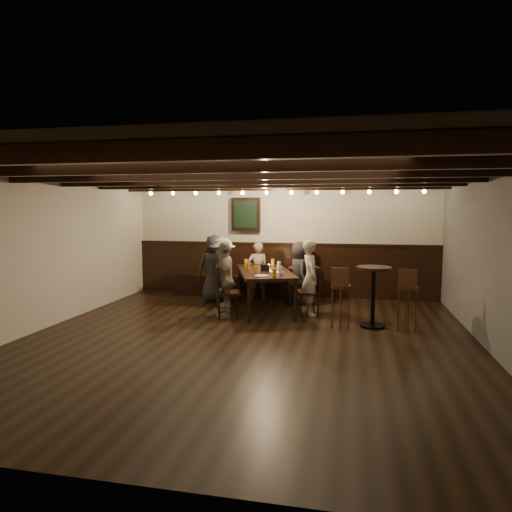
% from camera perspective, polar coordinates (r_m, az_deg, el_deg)
% --- Properties ---
extents(room, '(7.00, 7.00, 7.00)m').
position_cam_1_polar(room, '(8.62, 0.29, 0.63)').
color(room, black).
rests_on(room, ground).
extents(dining_table, '(1.47, 2.15, 0.74)m').
position_cam_1_polar(dining_table, '(8.38, 1.09, -2.24)').
color(dining_table, black).
rests_on(dining_table, floor).
extents(chair_left_near, '(0.51, 0.51, 0.87)m').
position_cam_1_polar(chair_left_near, '(8.83, -3.96, -4.54)').
color(chair_left_near, black).
rests_on(chair_left_near, floor).
extents(chair_left_far, '(0.51, 0.51, 0.89)m').
position_cam_1_polar(chair_left_far, '(7.94, -3.63, -5.70)').
color(chair_left_far, black).
rests_on(chair_left_far, floor).
extents(chair_right_near, '(0.55, 0.55, 0.95)m').
position_cam_1_polar(chair_right_near, '(9.01, 5.24, -4.20)').
color(chair_right_near, black).
rests_on(chair_right_near, floor).
extents(chair_right_far, '(0.49, 0.49, 0.85)m').
position_cam_1_polar(chair_right_far, '(8.15, 6.56, -5.51)').
color(chair_right_far, black).
rests_on(chair_right_far, floor).
extents(person_bench_left, '(0.77, 0.62, 1.35)m').
position_cam_1_polar(person_bench_left, '(9.20, -5.25, -1.54)').
color(person_bench_left, '#2B2C2E').
rests_on(person_bench_left, floor).
extents(person_bench_centre, '(0.50, 0.41, 1.18)m').
position_cam_1_polar(person_bench_centre, '(9.43, 0.21, -1.85)').
color(person_bench_centre, gray).
rests_on(person_bench_centre, floor).
extents(person_bench_right, '(0.70, 0.62, 1.20)m').
position_cam_1_polar(person_bench_right, '(9.43, 5.76, -1.83)').
color(person_bench_right, '#591E23').
rests_on(person_bench_right, floor).
extents(person_left_near, '(0.74, 0.97, 1.33)m').
position_cam_1_polar(person_left_near, '(8.76, -4.18, -2.00)').
color(person_left_near, gray).
rests_on(person_left_near, floor).
extents(person_left_far, '(0.55, 0.83, 1.32)m').
position_cam_1_polar(person_left_far, '(7.87, -3.87, -2.94)').
color(person_left_far, gray).
rests_on(person_left_far, floor).
extents(person_right_near, '(0.56, 0.70, 1.23)m').
position_cam_1_polar(person_right_near, '(8.96, 5.45, -2.14)').
color(person_right_near, '#252527').
rests_on(person_right_near, floor).
extents(person_right_far, '(0.46, 0.56, 1.33)m').
position_cam_1_polar(person_right_far, '(8.09, 6.81, -2.68)').
color(person_right_far, '#B6AA9A').
rests_on(person_right_far, floor).
extents(pint_a, '(0.07, 0.07, 0.14)m').
position_cam_1_polar(pint_a, '(9.02, -1.28, -0.81)').
color(pint_a, '#BF7219').
rests_on(pint_a, dining_table).
extents(pint_b, '(0.07, 0.07, 0.14)m').
position_cam_1_polar(pint_b, '(9.04, 2.09, -0.80)').
color(pint_b, '#BF7219').
rests_on(pint_b, dining_table).
extents(pint_c, '(0.07, 0.07, 0.14)m').
position_cam_1_polar(pint_c, '(8.43, -1.02, -1.29)').
color(pint_c, '#BF7219').
rests_on(pint_c, dining_table).
extents(pint_d, '(0.07, 0.07, 0.14)m').
position_cam_1_polar(pint_d, '(8.61, 2.89, -1.15)').
color(pint_d, silver).
rests_on(pint_d, dining_table).
extents(pint_e, '(0.07, 0.07, 0.14)m').
position_cam_1_polar(pint_e, '(7.89, -0.03, -1.79)').
color(pint_e, '#BF7219').
rests_on(pint_e, dining_table).
extents(pint_f, '(0.07, 0.07, 0.14)m').
position_cam_1_polar(pint_f, '(7.86, 3.10, -1.84)').
color(pint_f, silver).
rests_on(pint_f, dining_table).
extents(pint_g, '(0.07, 0.07, 0.14)m').
position_cam_1_polar(pint_g, '(7.59, 2.31, -2.11)').
color(pint_g, '#BF7219').
rests_on(pint_g, dining_table).
extents(plate_near, '(0.24, 0.24, 0.01)m').
position_cam_1_polar(plate_near, '(7.67, 0.71, -2.50)').
color(plate_near, white).
rests_on(plate_near, dining_table).
extents(plate_far, '(0.24, 0.24, 0.01)m').
position_cam_1_polar(plate_far, '(8.11, 2.65, -2.04)').
color(plate_far, white).
rests_on(plate_far, dining_table).
extents(condiment_caddy, '(0.15, 0.10, 0.12)m').
position_cam_1_polar(condiment_caddy, '(8.32, 1.14, -1.46)').
color(condiment_caddy, black).
rests_on(condiment_caddy, dining_table).
extents(candle, '(0.05, 0.05, 0.05)m').
position_cam_1_polar(candle, '(8.68, 1.60, -1.38)').
color(candle, beige).
rests_on(candle, dining_table).
extents(high_top_table, '(0.54, 0.54, 0.97)m').
position_cam_1_polar(high_top_table, '(7.44, 14.47, -3.84)').
color(high_top_table, black).
rests_on(high_top_table, floor).
extents(bar_stool_left, '(0.31, 0.32, 0.98)m').
position_cam_1_polar(bar_stool_left, '(7.28, 10.53, -6.12)').
color(bar_stool_left, '#3A2312').
rests_on(bar_stool_left, floor).
extents(bar_stool_right, '(0.32, 0.33, 0.98)m').
position_cam_1_polar(bar_stool_right, '(7.38, 18.36, -6.17)').
color(bar_stool_right, '#3A2312').
rests_on(bar_stool_right, floor).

